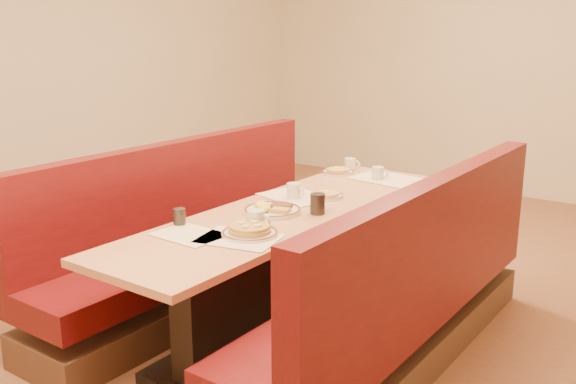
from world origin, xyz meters
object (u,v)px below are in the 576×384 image
Objects in this scene: coffee_mug_c at (378,173)px; soda_tumbler_mid at (318,204)px; coffee_mug_a at (257,219)px; coffee_mug_d at (350,164)px; coffee_mug_b at (294,191)px; booth_right at (402,304)px; eggs_plate at (272,209)px; booth_left at (196,249)px; pancake_plate at (250,231)px; diner_table at (288,271)px; soda_tumbler_near at (179,217)px.

coffee_mug_c is 0.99× the size of soda_tumbler_mid.
coffee_mug_a is 1.14× the size of coffee_mug_d.
coffee_mug_a is 1.05× the size of coffee_mug_b.
booth_right is 7.76× the size of eggs_plate.
eggs_plate is (0.70, -0.11, 0.41)m from booth_left.
eggs_plate is at bearing -112.00° from coffee_mug_c.
booth_right reaches higher than coffee_mug_a.
coffee_mug_a is 1.53m from coffee_mug_d.
pancake_plate is (0.86, -0.50, 0.41)m from booth_left.
eggs_plate is 0.26m from soda_tumbler_mid.
eggs_plate is at bearing -171.58° from booth_right.
coffee_mug_a is at bearing -77.49° from diner_table.
soda_tumbler_near is at bearing -109.87° from coffee_mug_d.
diner_table is at bearing -96.31° from coffee_mug_d.
eggs_plate is 2.83× the size of coffee_mug_d.
coffee_mug_a is (-0.04, 0.11, 0.03)m from pancake_plate.
coffee_mug_b is (-0.84, 0.21, 0.44)m from booth_right.
diner_table is at bearing 64.17° from soda_tumbler_near.
coffee_mug_c is at bearing 85.74° from diner_table.
coffee_mug_c is (0.10, 1.07, 0.03)m from eggs_plate.
coffee_mug_c is 1.27× the size of soda_tumbler_near.
soda_tumbler_near is at bearing -150.26° from booth_right.
soda_tumbler_mid is at bearing 83.22° from pancake_plate.
coffee_mug_b is (-0.23, 0.71, 0.03)m from pancake_plate.
coffee_mug_b reaches higher than diner_table.
booth_right is (1.46, 0.00, 0.00)m from booth_left.
coffee_mug_b is at bearing -120.00° from coffee_mug_c.
coffee_mug_d is (-0.36, 1.60, 0.02)m from pancake_plate.
pancake_plate is 0.42m from soda_tumbler_near.
eggs_plate is 2.49× the size of coffee_mug_a.
diner_table is 7.76× the size of eggs_plate.
coffee_mug_d is (-0.23, 1.10, 0.42)m from diner_table.
pancake_plate is at bearing -140.49° from booth_right.
booth_right is 21.77× the size of coffee_mug_c.
pancake_plate is at bearing -75.64° from diner_table.
diner_table is 0.73m from booth_left.
pancake_plate is 0.12m from coffee_mug_a.
coffee_mug_c reaches higher than diner_table.
coffee_mug_b is (-0.19, 0.60, -0.00)m from coffee_mug_a.
coffee_mug_c is (-0.66, 0.95, 0.43)m from booth_right.
coffee_mug_a is at bearing -103.98° from soda_tumbler_mid.
coffee_mug_d reaches higher than pancake_plate.
coffee_mug_a is 1.11× the size of soda_tumbler_mid.
booth_left reaches higher than coffee_mug_d.
booth_right is 0.97m from coffee_mug_b.
diner_table is at bearing 92.42° from coffee_mug_a.
diner_table is at bearing -110.89° from coffee_mug_c.
soda_tumbler_mid is at bearing 51.88° from soda_tumbler_near.
coffee_mug_b is 1.36× the size of soda_tumbler_near.
coffee_mug_b is 1.09× the size of coffee_mug_d.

